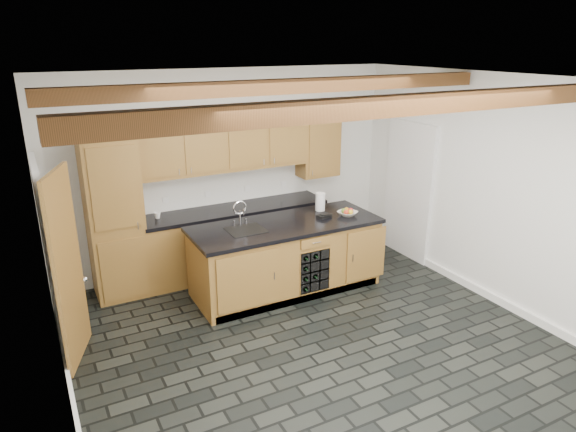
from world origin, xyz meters
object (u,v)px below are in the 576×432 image
paper_towel (320,202)px  island (287,257)px  kitchen_scale (324,216)px  fruit_bowl (347,213)px

paper_towel → island: bearing=-158.5°
paper_towel → kitchen_scale: bearing=-111.1°
fruit_bowl → island: bearing=173.3°
island → fruit_bowl: 1.00m
island → fruit_bowl: bearing=-6.7°
paper_towel → fruit_bowl: bearing=-60.0°
island → kitchen_scale: (0.54, -0.03, 0.49)m
island → kitchen_scale: size_ratio=11.66×
kitchen_scale → fruit_bowl: (0.32, -0.07, 0.00)m
kitchen_scale → paper_towel: 0.32m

